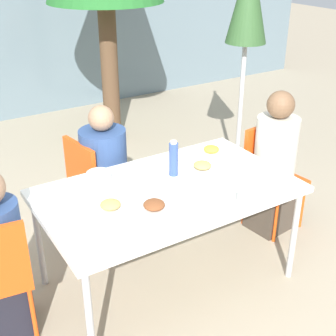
{
  "coord_description": "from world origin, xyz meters",
  "views": [
    {
      "loc": [
        -1.42,
        -2.28,
        2.25
      ],
      "look_at": [
        0.0,
        0.0,
        0.91
      ],
      "focal_mm": 50.0,
      "sensor_mm": 36.0,
      "label": 1
    }
  ],
  "objects_px": {
    "person_left": "(0,259)",
    "bottle": "(174,159)",
    "closed_umbrella": "(248,9)",
    "drinking_cup": "(243,198)",
    "person_right": "(274,167)",
    "chair_far": "(93,182)",
    "person_far": "(105,179)",
    "salad_bowl": "(99,177)",
    "chair_right": "(269,169)"
  },
  "relations": [
    {
      "from": "person_far",
      "to": "closed_umbrella",
      "type": "xyz_separation_m",
      "value": [
        1.61,
        0.31,
        1.13
      ]
    },
    {
      "from": "chair_right",
      "to": "bottle",
      "type": "xyz_separation_m",
      "value": [
        -0.99,
        -0.07,
        0.37
      ]
    },
    {
      "from": "person_right",
      "to": "drinking_cup",
      "type": "xyz_separation_m",
      "value": [
        -0.79,
        -0.54,
        0.23
      ]
    },
    {
      "from": "person_far",
      "to": "salad_bowl",
      "type": "height_order",
      "value": "person_far"
    },
    {
      "from": "closed_umbrella",
      "to": "drinking_cup",
      "type": "distance_m",
      "value": 2.07
    },
    {
      "from": "person_right",
      "to": "chair_far",
      "type": "height_order",
      "value": "person_right"
    },
    {
      "from": "chair_far",
      "to": "person_far",
      "type": "xyz_separation_m",
      "value": [
        0.09,
        -0.04,
        0.02
      ]
    },
    {
      "from": "person_left",
      "to": "chair_far",
      "type": "height_order",
      "value": "person_left"
    },
    {
      "from": "chair_right",
      "to": "person_right",
      "type": "xyz_separation_m",
      "value": [
        -0.04,
        -0.09,
        0.06
      ]
    },
    {
      "from": "person_far",
      "to": "bottle",
      "type": "bearing_deg",
      "value": 13.99
    },
    {
      "from": "salad_bowl",
      "to": "bottle",
      "type": "bearing_deg",
      "value": -21.48
    },
    {
      "from": "salad_bowl",
      "to": "person_right",
      "type": "bearing_deg",
      "value": -8.1
    },
    {
      "from": "closed_umbrella",
      "to": "person_left",
      "type": "bearing_deg",
      "value": -160.43
    },
    {
      "from": "bottle",
      "to": "salad_bowl",
      "type": "relative_size",
      "value": 1.52
    },
    {
      "from": "person_right",
      "to": "closed_umbrella",
      "type": "height_order",
      "value": "closed_umbrella"
    },
    {
      "from": "closed_umbrella",
      "to": "drinking_cup",
      "type": "xyz_separation_m",
      "value": [
        -1.2,
        -1.46,
        -0.85
      ]
    },
    {
      "from": "person_far",
      "to": "bottle",
      "type": "relative_size",
      "value": 4.44
    },
    {
      "from": "chair_right",
      "to": "drinking_cup",
      "type": "xyz_separation_m",
      "value": [
        -0.83,
        -0.63,
        0.29
      ]
    },
    {
      "from": "person_left",
      "to": "person_far",
      "type": "relative_size",
      "value": 0.99
    },
    {
      "from": "person_far",
      "to": "bottle",
      "type": "distance_m",
      "value": 0.74
    },
    {
      "from": "person_left",
      "to": "person_right",
      "type": "xyz_separation_m",
      "value": [
        2.17,
        -0.01,
        0.04
      ]
    },
    {
      "from": "chair_right",
      "to": "drinking_cup",
      "type": "bearing_deg",
      "value": 29.98
    },
    {
      "from": "closed_umbrella",
      "to": "salad_bowl",
      "type": "height_order",
      "value": "closed_umbrella"
    },
    {
      "from": "chair_right",
      "to": "closed_umbrella",
      "type": "bearing_deg",
      "value": -120.64
    },
    {
      "from": "person_left",
      "to": "bottle",
      "type": "distance_m",
      "value": 1.27
    },
    {
      "from": "person_right",
      "to": "bottle",
      "type": "distance_m",
      "value": 1.0
    },
    {
      "from": "person_left",
      "to": "closed_umbrella",
      "type": "relative_size",
      "value": 0.52
    },
    {
      "from": "person_far",
      "to": "chair_right",
      "type": "bearing_deg",
      "value": 57.81
    },
    {
      "from": "person_right",
      "to": "chair_far",
      "type": "distance_m",
      "value": 1.45
    },
    {
      "from": "person_right",
      "to": "person_far",
      "type": "distance_m",
      "value": 1.35
    },
    {
      "from": "chair_far",
      "to": "bottle",
      "type": "height_order",
      "value": "bottle"
    },
    {
      "from": "bottle",
      "to": "drinking_cup",
      "type": "distance_m",
      "value": 0.58
    },
    {
      "from": "person_right",
      "to": "bottle",
      "type": "bearing_deg",
      "value": -7.77
    },
    {
      "from": "person_far",
      "to": "person_right",
      "type": "bearing_deg",
      "value": 53.8
    },
    {
      "from": "closed_umbrella",
      "to": "salad_bowl",
      "type": "relative_size",
      "value": 12.98
    },
    {
      "from": "person_left",
      "to": "bottle",
      "type": "relative_size",
      "value": 4.39
    },
    {
      "from": "drinking_cup",
      "to": "salad_bowl",
      "type": "height_order",
      "value": "drinking_cup"
    },
    {
      "from": "person_left",
      "to": "chair_right",
      "type": "height_order",
      "value": "person_left"
    },
    {
      "from": "chair_right",
      "to": "bottle",
      "type": "distance_m",
      "value": 1.06
    },
    {
      "from": "chair_far",
      "to": "salad_bowl",
      "type": "bearing_deg",
      "value": -25.82
    },
    {
      "from": "drinking_cup",
      "to": "salad_bowl",
      "type": "xyz_separation_m",
      "value": [
        -0.63,
        0.74,
        -0.01
      ]
    },
    {
      "from": "person_far",
      "to": "closed_umbrella",
      "type": "relative_size",
      "value": 0.52
    },
    {
      "from": "person_far",
      "to": "drinking_cup",
      "type": "xyz_separation_m",
      "value": [
        0.41,
        -1.15,
        0.27
      ]
    },
    {
      "from": "person_right",
      "to": "bottle",
      "type": "xyz_separation_m",
      "value": [
        -0.95,
        0.02,
        0.31
      ]
    },
    {
      "from": "person_right",
      "to": "closed_umbrella",
      "type": "xyz_separation_m",
      "value": [
        0.41,
        0.92,
        1.08
      ]
    },
    {
      "from": "drinking_cup",
      "to": "chair_far",
      "type": "bearing_deg",
      "value": 112.67
    },
    {
      "from": "person_right",
      "to": "drinking_cup",
      "type": "height_order",
      "value": "person_right"
    },
    {
      "from": "person_left",
      "to": "salad_bowl",
      "type": "xyz_separation_m",
      "value": [
        0.74,
        0.2,
        0.25
      ]
    },
    {
      "from": "drinking_cup",
      "to": "person_right",
      "type": "bearing_deg",
      "value": 34.18
    },
    {
      "from": "chair_right",
      "to": "salad_bowl",
      "type": "distance_m",
      "value": 1.5
    }
  ]
}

